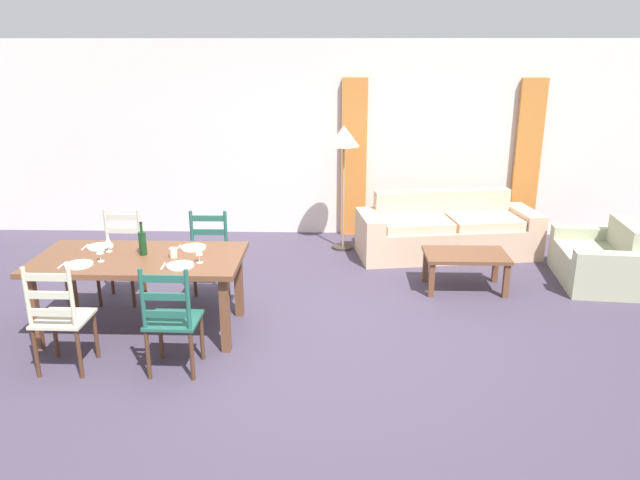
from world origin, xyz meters
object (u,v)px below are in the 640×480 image
Objects in this scene: dining_table at (139,265)px; dining_chair_far_left at (121,256)px; dining_chair_far_right at (208,258)px; coffee_table at (466,259)px; wine_bottle at (143,243)px; armchair_upholstered at (603,262)px; standing_lamp at (344,144)px; coffee_cup_primary at (173,253)px; couch at (446,232)px; wine_glass_near_right at (199,251)px; wine_glass_near_left at (100,250)px; dining_chair_near_right at (172,320)px; wine_glass_far_left at (108,240)px; dining_chair_near_left at (60,318)px.

dining_table is 1.98× the size of dining_chair_far_left.
coffee_table is (2.78, 0.41, -0.12)m from dining_chair_far_right.
armchair_upholstered is (4.84, 1.33, -0.62)m from wine_bottle.
standing_lamp reaches higher than dining_chair_far_right.
armchair_upholstered is at bearing 17.12° from coffee_cup_primary.
armchair_upholstered reaches higher than coffee_table.
dining_chair_far_right is 3.21m from couch.
armchair_upholstered is at bearing -21.29° from standing_lamp.
standing_lamp is at bearing 133.92° from coffee_table.
wine_glass_near_right reaches higher than dining_table.
wine_glass_near_left is at bearing -131.49° from dining_chair_far_right.
wine_glass_near_left is 0.64m from coffee_cup_primary.
wine_glass_near_right is at bearing -0.56° from wine_glass_near_left.
dining_chair_far_left is 1.00m from wine_glass_near_left.
wine_glass_near_left is at bearing -80.31° from dining_chair_far_left.
wine_glass_near_left is (-0.77, -0.87, 0.38)m from dining_chair_far_right.
wine_bottle reaches higher than wine_glass_near_left.
dining_chair_far_right is (-0.01, 1.49, 0.00)m from dining_chair_near_right.
coffee_table is (2.65, 1.29, -0.51)m from wine_glass_near_right.
wine_bottle is 0.36m from wine_glass_far_left.
wine_bottle is 1.96× the size of wine_glass_near_left.
wine_glass_near_left is 0.07× the size of couch.
dining_chair_far_right is 1.07× the size of coffee_table.
wine_glass_near_right is 2.99m from coffee_table.
dining_chair_near_left is at bearing 179.73° from dining_chair_near_right.
dining_chair_near_left is 5.73m from armchair_upholstered.
dining_chair_near_left is at bearing -149.68° from wine_glass_near_right.
couch is (3.21, 2.30, -0.58)m from wine_bottle.
dining_chair_near_right reaches higher than couch.
dining_chair_near_right is at bearing -131.51° from couch.
standing_lamp is (2.23, 2.41, 0.55)m from wine_glass_far_left.
dining_chair_far_right is 3.04× the size of wine_bottle.
dining_chair_near_left is at bearing -152.79° from coffee_table.
dining_chair_far_left is 0.93m from dining_chair_far_right.
coffee_cup_primary is at bearing 11.39° from wine_glass_near_left.
wine_bottle is at bearing -126.95° from standing_lamp.
dining_chair_near_left reaches higher than coffee_cup_primary.
dining_table is at bearing 122.72° from dining_chair_near_right.
armchair_upholstered is (4.87, 1.39, -0.41)m from dining_table.
dining_chair_near_right is 3.71m from standing_lamp.
dining_table is 0.65m from wine_glass_near_right.
dining_chair_near_right is 4.89m from armchair_upholstered.
dining_chair_far_right is 0.97m from wine_glass_near_right.
armchair_upholstered is (1.62, 0.24, -0.11)m from coffee_table.
wine_glass_near_right is at bearing -19.50° from wine_bottle.
standing_lamp is at bearing 53.05° from wine_bottle.
armchair_upholstered is 3.39m from standing_lamp.
dining_table is at bearing -59.51° from dining_chair_far_left.
dining_chair_far_left is 5.36m from armchair_upholstered.
wine_bottle reaches higher than dining_chair_far_left.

